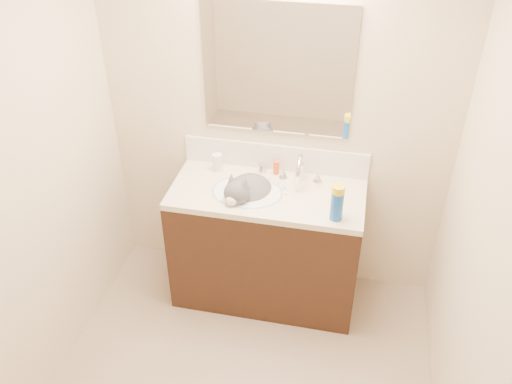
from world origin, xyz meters
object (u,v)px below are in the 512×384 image
at_px(silver_jar, 262,168).
at_px(spray_can, 337,205).
at_px(pill_bottle, 217,162).
at_px(faucet, 300,171).
at_px(amber_bottle, 276,167).
at_px(vanity_cabinet, 266,247).
at_px(cat, 247,194).
at_px(basin, 247,201).

bearing_deg(silver_jar, spray_can, -37.97).
bearing_deg(pill_bottle, spray_can, -24.35).
relative_size(pill_bottle, silver_jar, 2.01).
bearing_deg(spray_can, faucet, 128.32).
xyz_separation_m(pill_bottle, amber_bottle, (0.38, 0.03, -0.01)).
distance_m(vanity_cabinet, cat, 0.44).
bearing_deg(amber_bottle, pill_bottle, -174.79).
height_order(silver_jar, amber_bottle, amber_bottle).
height_order(basin, pill_bottle, pill_bottle).
bearing_deg(faucet, vanity_cabinet, -142.71).
distance_m(vanity_cabinet, silver_jar, 0.53).
xyz_separation_m(vanity_cabinet, amber_bottle, (0.02, 0.21, 0.50)).
xyz_separation_m(basin, faucet, (0.30, 0.17, 0.16)).
bearing_deg(amber_bottle, cat, -122.01).
relative_size(amber_bottle, spray_can, 0.48).
height_order(vanity_cabinet, faucet, faucet).
xyz_separation_m(cat, silver_jar, (0.05, 0.23, 0.06)).
relative_size(faucet, pill_bottle, 2.42).
xyz_separation_m(vanity_cabinet, silver_jar, (-0.07, 0.21, 0.48)).
height_order(vanity_cabinet, silver_jar, silver_jar).
xyz_separation_m(vanity_cabinet, faucet, (0.18, 0.14, 0.54)).
distance_m(amber_bottle, spray_can, 0.58).
distance_m(basin, pill_bottle, 0.34).
bearing_deg(pill_bottle, basin, -40.05).
bearing_deg(cat, pill_bottle, 159.33).
bearing_deg(spray_can, amber_bottle, 136.59).
xyz_separation_m(vanity_cabinet, basin, (-0.12, -0.03, 0.38)).
xyz_separation_m(basin, pill_bottle, (-0.24, 0.20, 0.13)).
height_order(vanity_cabinet, basin, basin).
bearing_deg(vanity_cabinet, faucet, 37.29).
bearing_deg(pill_bottle, amber_bottle, 5.21).
relative_size(pill_bottle, amber_bottle, 1.23).
bearing_deg(silver_jar, amber_bottle, -1.38).
relative_size(vanity_cabinet, spray_can, 6.08).
xyz_separation_m(faucet, pill_bottle, (-0.54, 0.04, -0.03)).
relative_size(vanity_cabinet, pill_bottle, 10.37).
bearing_deg(basin, vanity_cabinet, 14.04).
height_order(cat, silver_jar, cat).
bearing_deg(pill_bottle, vanity_cabinet, -25.65).
distance_m(silver_jar, spray_can, 0.65).
bearing_deg(amber_bottle, vanity_cabinet, -94.70).
bearing_deg(spray_can, basin, 164.20).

